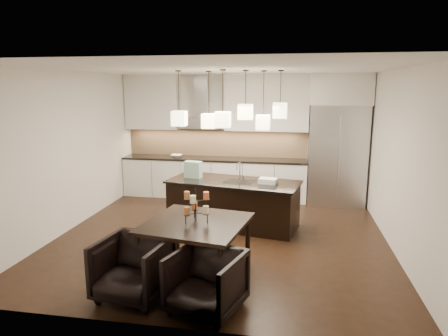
% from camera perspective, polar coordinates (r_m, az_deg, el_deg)
% --- Properties ---
extents(floor, '(5.50, 5.50, 0.02)m').
position_cam_1_polar(floor, '(6.99, -0.28, -9.68)').
color(floor, black).
rests_on(floor, ground).
extents(ceiling, '(5.50, 5.50, 0.02)m').
position_cam_1_polar(ceiling, '(6.53, -0.31, 14.07)').
color(ceiling, white).
rests_on(ceiling, wall_back).
extents(wall_back, '(5.50, 0.02, 2.80)m').
position_cam_1_polar(wall_back, '(9.32, 2.71, 4.58)').
color(wall_back, silver).
rests_on(wall_back, ground).
extents(wall_front, '(5.50, 0.02, 2.80)m').
position_cam_1_polar(wall_front, '(4.00, -7.32, -4.77)').
color(wall_front, silver).
rests_on(wall_front, ground).
extents(wall_left, '(0.02, 5.50, 2.80)m').
position_cam_1_polar(wall_left, '(7.60, -21.25, 2.26)').
color(wall_left, silver).
rests_on(wall_left, ground).
extents(wall_right, '(0.02, 5.50, 2.80)m').
position_cam_1_polar(wall_right, '(6.71, 23.58, 0.96)').
color(wall_right, silver).
rests_on(wall_right, ground).
extents(refrigerator, '(1.20, 0.72, 2.15)m').
position_cam_1_polar(refrigerator, '(8.97, 15.81, 1.79)').
color(refrigerator, '#B7B7BA').
rests_on(refrigerator, floor).
extents(fridge_panel, '(1.26, 0.72, 0.65)m').
position_cam_1_polar(fridge_panel, '(8.85, 16.31, 10.76)').
color(fridge_panel, silver).
rests_on(fridge_panel, refrigerator).
extents(lower_cabinets, '(4.21, 0.62, 0.88)m').
position_cam_1_polar(lower_cabinets, '(9.26, -1.44, -1.48)').
color(lower_cabinets, silver).
rests_on(lower_cabinets, floor).
extents(countertop, '(4.21, 0.66, 0.04)m').
position_cam_1_polar(countertop, '(9.17, -1.46, 1.32)').
color(countertop, black).
rests_on(countertop, lower_cabinets).
extents(backsplash, '(4.21, 0.02, 0.63)m').
position_cam_1_polar(backsplash, '(9.41, -1.11, 3.64)').
color(backsplash, tan).
rests_on(backsplash, countertop).
extents(upper_cab_left, '(1.25, 0.35, 1.25)m').
position_cam_1_polar(upper_cab_left, '(9.57, -10.15, 9.25)').
color(upper_cab_left, silver).
rests_on(upper_cab_left, wall_back).
extents(upper_cab_right, '(1.85, 0.35, 1.25)m').
position_cam_1_polar(upper_cab_right, '(9.02, 6.13, 9.24)').
color(upper_cab_right, silver).
rests_on(upper_cab_right, wall_back).
extents(hood_canopy, '(0.90, 0.52, 0.24)m').
position_cam_1_polar(hood_canopy, '(9.18, -3.27, 6.48)').
color(hood_canopy, '#B7B7BA').
rests_on(hood_canopy, wall_back).
extents(hood_chimney, '(0.30, 0.28, 0.96)m').
position_cam_1_polar(hood_chimney, '(9.25, -3.16, 10.24)').
color(hood_chimney, '#B7B7BA').
rests_on(hood_chimney, hood_canopy).
extents(fruit_bowl, '(0.28, 0.28, 0.06)m').
position_cam_1_polar(fruit_bowl, '(9.32, -6.79, 1.73)').
color(fruit_bowl, silver).
rests_on(fruit_bowl, countertop).
extents(island_body, '(2.42, 1.33, 0.81)m').
position_cam_1_polar(island_body, '(7.37, 1.34, -5.18)').
color(island_body, black).
rests_on(island_body, floor).
extents(island_top, '(2.51, 1.42, 0.04)m').
position_cam_1_polar(island_top, '(7.26, 1.36, -1.99)').
color(island_top, black).
rests_on(island_top, island_body).
extents(faucet, '(0.13, 0.23, 0.35)m').
position_cam_1_polar(faucet, '(7.27, 2.28, -0.42)').
color(faucet, silver).
rests_on(faucet, island_top).
extents(tote_bag, '(0.34, 0.22, 0.31)m').
position_cam_1_polar(tote_bag, '(7.50, -4.43, -0.22)').
color(tote_bag, '#266748').
rests_on(tote_bag, island_top).
extents(food_container, '(0.35, 0.27, 0.09)m').
position_cam_1_polar(food_container, '(7.10, 6.32, -1.84)').
color(food_container, silver).
rests_on(food_container, island_top).
extents(dining_table, '(1.47, 1.47, 0.76)m').
position_cam_1_polar(dining_table, '(5.47, -3.98, -11.46)').
color(dining_table, black).
rests_on(dining_table, floor).
extents(candelabra, '(0.42, 0.42, 0.45)m').
position_cam_1_polar(candelabra, '(5.27, -4.07, -5.36)').
color(candelabra, black).
rests_on(candelabra, dining_table).
extents(candle_a, '(0.09, 0.09, 0.10)m').
position_cam_1_polar(candle_a, '(5.23, -2.62, -5.97)').
color(candle_a, '#F8F0BA').
rests_on(candle_a, candelabra).
extents(candle_b, '(0.09, 0.09, 0.10)m').
position_cam_1_polar(candle_b, '(5.42, -4.25, -5.37)').
color(candle_b, orange).
rests_on(candle_b, candelabra).
extents(candle_c, '(0.09, 0.09, 0.10)m').
position_cam_1_polar(candle_c, '(5.20, -5.32, -6.10)').
color(candle_c, '#A86536').
rests_on(candle_c, candelabra).
extents(candle_d, '(0.09, 0.09, 0.10)m').
position_cam_1_polar(candle_d, '(5.27, -2.57, -3.97)').
color(candle_d, orange).
rests_on(candle_d, candelabra).
extents(candle_e, '(0.09, 0.09, 0.10)m').
position_cam_1_polar(candle_e, '(5.30, -5.32, -3.91)').
color(candle_e, '#A86536').
rests_on(candle_e, candelabra).
extents(candle_f, '(0.09, 0.09, 0.10)m').
position_cam_1_polar(candle_f, '(5.11, -4.47, -4.50)').
color(candle_f, '#F8F0BA').
rests_on(candle_f, candelabra).
extents(armchair_left, '(0.91, 0.93, 0.74)m').
position_cam_1_polar(armchair_left, '(5.08, -12.84, -13.77)').
color(armchair_left, black).
rests_on(armchair_left, floor).
extents(armchair_right, '(0.95, 0.96, 0.70)m').
position_cam_1_polar(armchair_right, '(4.69, -2.56, -15.96)').
color(armchair_right, black).
rests_on(armchair_right, floor).
extents(pendant_a, '(0.24, 0.24, 0.26)m').
position_cam_1_polar(pendant_a, '(7.14, -6.40, 7.05)').
color(pendant_a, '#FFF0BD').
rests_on(pendant_a, ceiling).
extents(pendant_b, '(0.24, 0.24, 0.26)m').
position_cam_1_polar(pendant_b, '(7.33, -2.17, 6.73)').
color(pendant_b, '#FFF0BD').
rests_on(pendant_b, ceiling).
extents(pendant_c, '(0.24, 0.24, 0.26)m').
position_cam_1_polar(pendant_c, '(6.94, 3.08, 8.01)').
color(pendant_c, '#FFF0BD').
rests_on(pendant_c, ceiling).
extents(pendant_d, '(0.24, 0.24, 0.26)m').
position_cam_1_polar(pendant_d, '(7.15, 5.60, 6.50)').
color(pendant_d, '#FFF0BD').
rests_on(pendant_d, ceiling).
extents(pendant_e, '(0.24, 0.24, 0.26)m').
position_cam_1_polar(pendant_e, '(6.98, 8.01, 8.13)').
color(pendant_e, '#FFF0BD').
rests_on(pendant_e, ceiling).
extents(pendant_f, '(0.24, 0.24, 0.26)m').
position_cam_1_polar(pendant_f, '(6.69, -0.17, 6.93)').
color(pendant_f, '#FFF0BD').
rests_on(pendant_f, ceiling).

